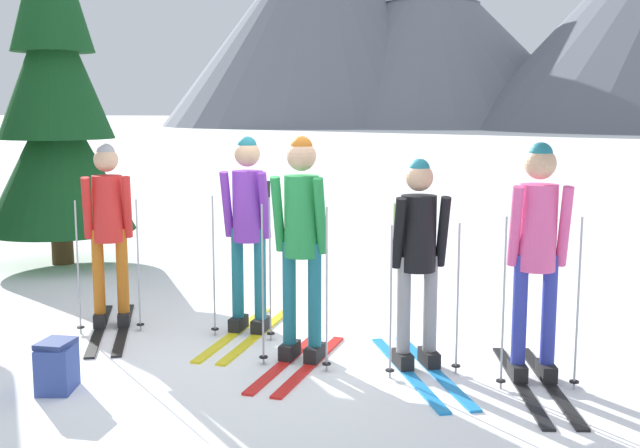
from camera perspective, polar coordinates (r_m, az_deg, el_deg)
The scene contains 9 objects.
ground_plane at distance 6.85m, azimuth -2.17°, elevation -9.12°, with size 400.00×400.00×0.00m, color white.
skier_in_red at distance 7.56m, azimuth -15.19°, elevation -0.28°, with size 0.92×1.74×1.75m.
skier_in_purple at distance 7.15m, azimuth -5.24°, elevation 0.12°, with size 0.61×1.77×1.82m.
skier_in_green at distance 6.28m, azimuth -1.38°, elevation -0.96°, with size 0.61×1.59×1.85m.
skier_in_black at distance 6.19m, azimuth 7.13°, elevation -2.10°, with size 0.96×1.74×1.68m.
skier_in_pink at distance 6.06m, azimuth 15.54°, elevation -1.65°, with size 0.61×1.75×1.82m.
pine_tree_near at distance 10.85m, azimuth -18.76°, elevation 8.48°, with size 1.95×1.95×4.71m.
backpack_on_snow_front at distance 6.15m, azimuth -18.66°, elevation -9.81°, with size 0.30×0.36×0.38m.
mountain_ridge_distant at distance 89.77m, azimuth 14.26°, elevation 14.67°, with size 82.66×53.02×25.87m.
Camera 1 is at (1.54, -6.34, 2.07)m, focal length 43.82 mm.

